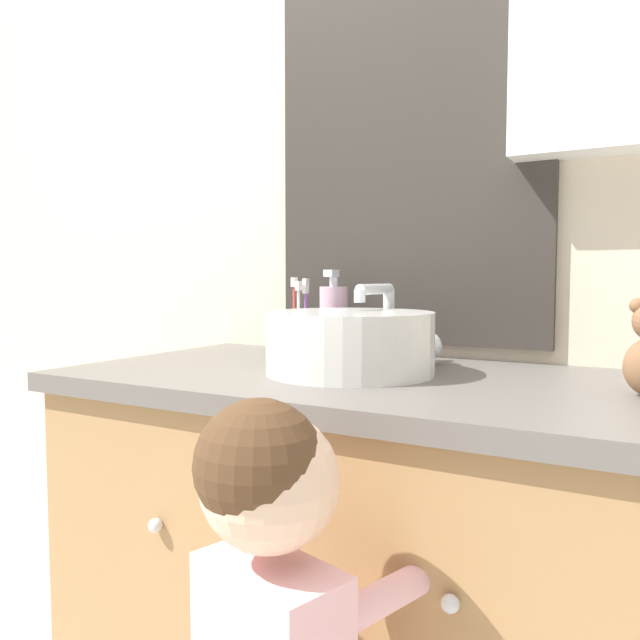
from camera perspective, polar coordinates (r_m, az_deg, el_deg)
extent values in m
cube|color=beige|center=(1.47, 10.09, 12.99)|extent=(3.20, 0.06, 2.50)
cube|color=#332D28|center=(1.45, 8.07, 15.36)|extent=(0.64, 0.02, 0.88)
cube|color=#B2C1CC|center=(1.45, 7.98, 15.40)|extent=(0.58, 0.01, 0.82)
cube|color=#A37A4C|center=(1.30, 4.26, -24.35)|extent=(1.09, 0.56, 0.80)
cube|color=#605B56|center=(1.16, 4.37, -5.77)|extent=(1.13, 0.60, 0.03)
sphere|color=silver|center=(1.13, -14.82, -17.71)|extent=(0.02, 0.02, 0.02)
sphere|color=silver|center=(0.88, 11.82, -24.05)|extent=(0.02, 0.02, 0.02)
cylinder|color=silver|center=(1.15, 2.75, -2.09)|extent=(0.31, 0.31, 0.11)
cylinder|color=silver|center=(1.14, 2.76, 0.57)|extent=(0.25, 0.25, 0.01)
cylinder|color=silver|center=(1.31, 6.30, -0.51)|extent=(0.02, 0.02, 0.15)
cylinder|color=silver|center=(1.24, 5.06, 2.83)|extent=(0.02, 0.14, 0.02)
cylinder|color=silver|center=(1.18, 3.65, 2.19)|extent=(0.02, 0.02, 0.02)
sphere|color=white|center=(1.28, 9.79, -2.34)|extent=(0.06, 0.06, 0.06)
cylinder|color=#66B27F|center=(1.46, -1.80, -1.51)|extent=(0.07, 0.07, 0.08)
cylinder|color=#8E56B7|center=(1.45, -1.33, 0.32)|extent=(0.01, 0.01, 0.15)
cube|color=white|center=(1.45, -1.33, 2.86)|extent=(0.01, 0.02, 0.02)
cylinder|color=pink|center=(1.47, -1.30, 0.62)|extent=(0.01, 0.01, 0.16)
cube|color=white|center=(1.47, -1.31, 3.39)|extent=(0.01, 0.02, 0.02)
cylinder|color=#D6423D|center=(1.47, -2.36, 0.66)|extent=(0.01, 0.01, 0.16)
cube|color=white|center=(1.47, -2.37, 3.48)|extent=(0.01, 0.02, 0.02)
cylinder|color=white|center=(1.44, -1.97, 0.44)|extent=(0.01, 0.01, 0.16)
cube|color=white|center=(1.44, -1.98, 3.15)|extent=(0.01, 0.02, 0.02)
cylinder|color=#CCA3BC|center=(1.41, 1.26, -0.13)|extent=(0.06, 0.06, 0.16)
cylinder|color=silver|center=(1.41, 1.26, 3.51)|extent=(0.02, 0.02, 0.02)
cube|color=silver|center=(1.40, 1.04, 4.29)|extent=(0.02, 0.04, 0.02)
sphere|color=beige|center=(0.75, -4.62, -14.46)|extent=(0.17, 0.17, 0.17)
sphere|color=#4C331E|center=(0.74, -5.59, -12.99)|extent=(0.15, 0.15, 0.15)
cylinder|color=beige|center=(0.89, 8.20, -22.71)|extent=(0.11, 0.26, 0.04)
cylinder|color=#8E56B7|center=(0.98, 13.19, -17.86)|extent=(0.02, 0.05, 0.12)
sphere|color=brown|center=(1.04, 27.03, 1.18)|extent=(0.02, 0.02, 0.02)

